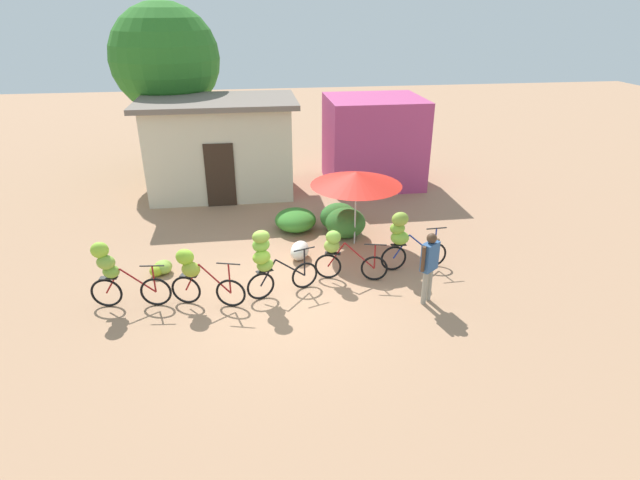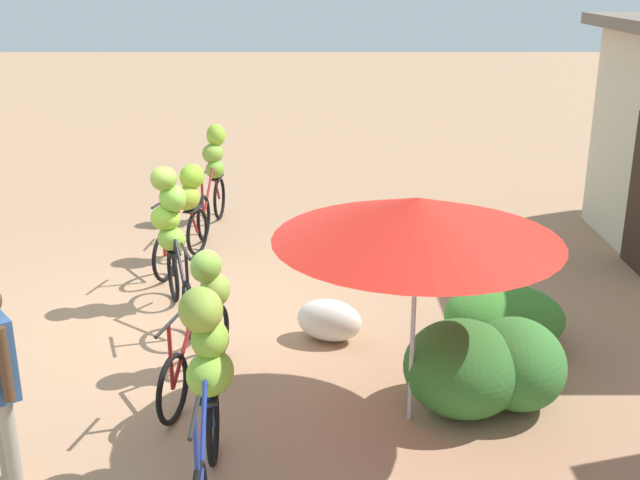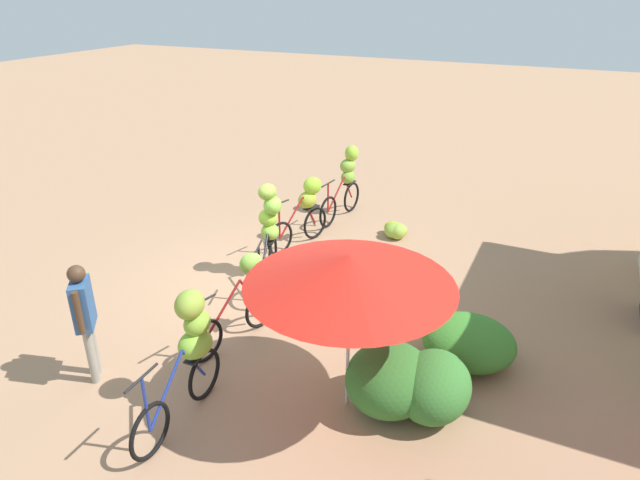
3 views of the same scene
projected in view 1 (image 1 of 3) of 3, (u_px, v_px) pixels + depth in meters
ground_plane at (284, 295)px, 11.20m from camera, size 60.00×60.00×0.00m
building_low at (220, 146)px, 16.65m from camera, size 5.02×3.10×3.10m
shop_pink at (373, 141)px, 17.63m from camera, size 3.20×2.80×2.98m
tree_behind_building at (165, 59)px, 17.56m from camera, size 3.74×3.74×5.97m
hedge_bush_front_left at (295, 220)px, 14.31m from camera, size 1.16×1.24×0.59m
hedge_bush_front_right at (338, 217)px, 14.27m from camera, size 1.03×0.86×0.78m
hedge_bush_mid at (346, 223)px, 13.83m from camera, size 1.10×1.04×0.81m
market_umbrella at (356, 178)px, 12.84m from camera, size 2.34×2.34×1.99m
bicycle_leftmost at (114, 271)px, 10.41m from camera, size 1.68×0.40×1.50m
bicycle_near_pile at (196, 273)px, 10.53m from camera, size 1.58×0.57×1.28m
bicycle_center_loaded at (268, 259)px, 10.71m from camera, size 1.61×0.75×1.63m
bicycle_by_shop at (340, 252)px, 11.56m from camera, size 1.65×0.53×1.23m
bicycle_rightmost at (403, 236)px, 11.89m from camera, size 1.66×0.48×1.51m
banana_pile_on_ground at (162, 268)px, 12.02m from camera, size 0.61×0.61×0.31m
produce_sack at (300, 250)px, 12.71m from camera, size 0.66×0.81×0.44m
person_vendor at (429, 261)px, 10.53m from camera, size 0.47×0.40×1.61m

